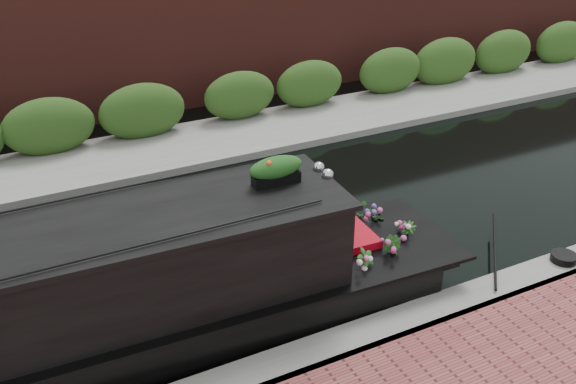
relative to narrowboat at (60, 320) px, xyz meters
name	(u,v)px	position (x,y,z in m)	size (l,w,h in m)	color
ground	(236,242)	(3.16, 1.83, -0.78)	(80.00, 80.00, 0.00)	black
near_bank_coping	(330,360)	(3.16, -1.47, -0.78)	(40.00, 0.60, 0.50)	gray
far_bank_path	(164,154)	(3.16, 6.03, -0.78)	(40.00, 2.40, 0.34)	gray
far_hedge	(153,140)	(3.16, 6.93, -0.78)	(40.00, 1.10, 2.80)	#2A4D19
far_brick_wall	(130,112)	(3.16, 9.03, -0.78)	(40.00, 1.00, 8.00)	#57221D
narrowboat	(60,320)	(0.00, 0.00, 0.00)	(11.19, 2.43, 2.63)	black
rope_fender	(430,246)	(5.96, 0.00, -0.62)	(0.31, 0.31, 0.35)	#896748
coiled_mooring_rope	(564,258)	(7.51, -1.42, -0.47)	(0.41, 0.41, 0.12)	black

